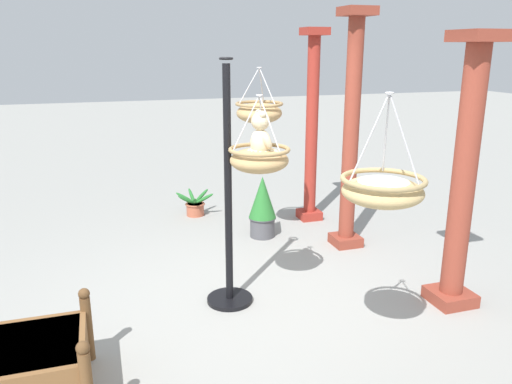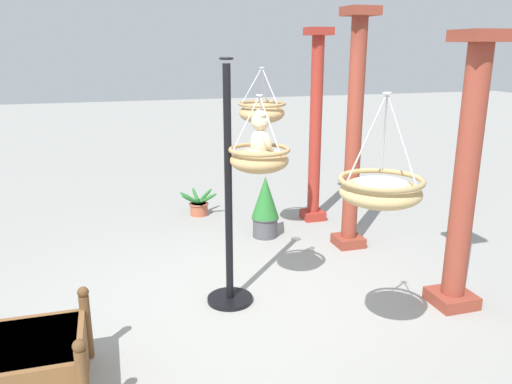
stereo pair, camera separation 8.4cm
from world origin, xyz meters
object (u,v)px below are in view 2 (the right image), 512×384
Objects in this scene: potted_plant_tall_leafy at (199,205)px; teddy_bear at (262,137)px; greenhouse_pillar_left at (315,131)px; hanging_basket_with_teddy at (259,158)px; greenhouse_pillar_right at (465,182)px; potted_plant_bushy_green at (265,206)px; greenhouse_pillar_far_back at (354,138)px; hanging_basket_right_low at (381,190)px; display_pole_central at (229,234)px; wooden_planter_box at (34,365)px; hanging_basket_left_high at (262,112)px.

teddy_bear is at bearing 1.92° from potted_plant_tall_leafy.
hanging_basket_with_teddy is at bearing -33.63° from greenhouse_pillar_left.
greenhouse_pillar_right is 2.65m from potted_plant_bushy_green.
greenhouse_pillar_far_back is 3.48× the size of potted_plant_bushy_green.
display_pole_central is at bearing -151.13° from hanging_basket_right_low.
hanging_basket_right_low is at bearing -22.90° from greenhouse_pillar_far_back.
hanging_basket_right_low is 1.47m from greenhouse_pillar_right.
greenhouse_pillar_far_back reaches higher than potted_plant_tall_leafy.
teddy_bear is 0.74× the size of potted_plant_tall_leafy.
greenhouse_pillar_left reaches higher than potted_plant_bushy_green.
teddy_bear is 1.32m from hanging_basket_right_low.
greenhouse_pillar_far_back is (-2.36, 1.00, -0.08)m from hanging_basket_right_low.
wooden_planter_box reaches higher than potted_plant_tall_leafy.
greenhouse_pillar_right reaches higher than wooden_planter_box.
teddy_bear is 3.20m from potted_plant_tall_leafy.
hanging_basket_with_teddy is at bearing -105.97° from greenhouse_pillar_right.
teddy_bear is at bearing 61.08° from display_pole_central.
potted_plant_tall_leafy is at bearing -178.51° from hanging_basket_with_teddy.
greenhouse_pillar_far_back is 4.07m from wooden_planter_box.
potted_plant_tall_leafy is at bearing 153.65° from wooden_planter_box.
potted_plant_bushy_green is (-2.54, 2.49, 0.17)m from wooden_planter_box.
display_pole_central is 3.37× the size of hanging_basket_with_teddy.
hanging_basket_with_teddy is 1.55m from hanging_basket_left_high.
potted_plant_bushy_green reaches higher than wooden_planter_box.
hanging_basket_left_high reaches higher than hanging_basket_right_low.
teddy_bear is 0.52× the size of potted_plant_bushy_green.
teddy_bear is 2.49m from wooden_planter_box.
greenhouse_pillar_left is 3.26× the size of potted_plant_bushy_green.
hanging_basket_right_low is (1.22, 0.48, -0.19)m from teddy_bear.
teddy_bear is 0.65× the size of hanging_basket_left_high.
greenhouse_pillar_right is at bearing 33.58° from hanging_basket_left_high.
greenhouse_pillar_left is (-2.20, 1.44, -0.35)m from teddy_bear.
hanging_basket_with_teddy is 1.32m from hanging_basket_right_low.
potted_plant_tall_leafy is at bearing -151.10° from greenhouse_pillar_right.
hanging_basket_left_high reaches higher than potted_plant_tall_leafy.
hanging_basket_left_high is (-1.46, 0.47, 0.22)m from hanging_basket_with_teddy.
greenhouse_pillar_far_back is 3.32× the size of wooden_planter_box.
potted_plant_tall_leafy is (-1.38, -0.54, -1.51)m from hanging_basket_left_high.
greenhouse_pillar_right is at bearing 6.53° from greenhouse_pillar_left.
hanging_basket_left_high is 2.12m from potted_plant_tall_leafy.
display_pole_central is 2.19m from greenhouse_pillar_right.
teddy_bear reaches higher than potted_plant_tall_leafy.
hanging_basket_right_low is (1.22, 0.50, 0.00)m from hanging_basket_with_teddy.
greenhouse_pillar_right is at bearing 74.03° from hanging_basket_with_teddy.
hanging_basket_with_teddy is at bearing -157.51° from hanging_basket_right_low.
hanging_basket_right_low is 3.56m from greenhouse_pillar_left.
greenhouse_pillar_left is 0.94× the size of greenhouse_pillar_far_back.
greenhouse_pillar_left is 4.64× the size of potted_plant_tall_leafy.
wooden_planter_box is at bearing -66.62° from hanging_basket_with_teddy.
hanging_basket_with_teddy reaches higher than teddy_bear.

